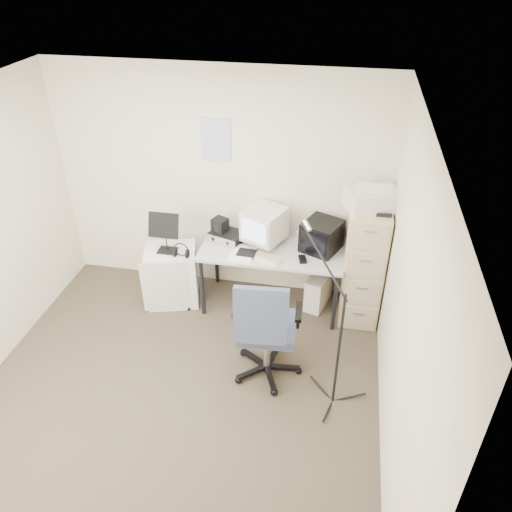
% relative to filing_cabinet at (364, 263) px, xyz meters
% --- Properties ---
extents(floor, '(3.60, 3.60, 0.01)m').
position_rel_filing_cabinet_xyz_m(floor, '(-1.58, -1.48, -0.66)').
color(floor, '#413729').
rests_on(floor, ground).
extents(ceiling, '(3.60, 3.60, 0.01)m').
position_rel_filing_cabinet_xyz_m(ceiling, '(-1.58, -1.48, 1.85)').
color(ceiling, white).
rests_on(ceiling, ground).
extents(wall_back, '(3.60, 0.02, 2.50)m').
position_rel_filing_cabinet_xyz_m(wall_back, '(-1.58, 0.32, 0.60)').
color(wall_back, silver).
rests_on(wall_back, ground).
extents(wall_front, '(3.60, 0.02, 2.50)m').
position_rel_filing_cabinet_xyz_m(wall_front, '(-1.58, -3.28, 0.60)').
color(wall_front, silver).
rests_on(wall_front, ground).
extents(wall_right, '(0.02, 3.60, 2.50)m').
position_rel_filing_cabinet_xyz_m(wall_right, '(0.22, -1.48, 0.60)').
color(wall_right, silver).
rests_on(wall_right, ground).
extents(wall_calendar, '(0.30, 0.02, 0.44)m').
position_rel_filing_cabinet_xyz_m(wall_calendar, '(-1.60, 0.31, 1.10)').
color(wall_calendar, white).
rests_on(wall_calendar, wall_back).
extents(filing_cabinet, '(0.40, 0.60, 1.30)m').
position_rel_filing_cabinet_xyz_m(filing_cabinet, '(0.00, 0.00, 0.00)').
color(filing_cabinet, tan).
rests_on(filing_cabinet, floor).
extents(printer, '(0.57, 0.49, 0.19)m').
position_rel_filing_cabinet_xyz_m(printer, '(0.00, -0.03, 0.74)').
color(printer, silver).
rests_on(printer, filing_cabinet).
extents(desk, '(1.50, 0.70, 0.73)m').
position_rel_filing_cabinet_xyz_m(desk, '(-0.95, -0.03, -0.29)').
color(desk, beige).
rests_on(desk, floor).
extents(crt_monitor, '(0.50, 0.51, 0.41)m').
position_rel_filing_cabinet_xyz_m(crt_monitor, '(-1.05, 0.05, 0.29)').
color(crt_monitor, silver).
rests_on(crt_monitor, desk).
extents(crt_tv, '(0.46, 0.48, 0.32)m').
position_rel_filing_cabinet_xyz_m(crt_tv, '(-0.45, 0.06, 0.24)').
color(crt_tv, black).
rests_on(crt_tv, desk).
extents(desk_speaker, '(0.10, 0.10, 0.16)m').
position_rel_filing_cabinet_xyz_m(desk_speaker, '(-0.67, 0.10, 0.16)').
color(desk_speaker, beige).
rests_on(desk_speaker, desk).
extents(keyboard, '(0.43, 0.28, 0.02)m').
position_rel_filing_cabinet_xyz_m(keyboard, '(-1.02, -0.22, 0.09)').
color(keyboard, silver).
rests_on(keyboard, desk).
extents(mouse, '(0.10, 0.13, 0.04)m').
position_rel_filing_cabinet_xyz_m(mouse, '(-0.62, -0.20, 0.10)').
color(mouse, black).
rests_on(mouse, desk).
extents(radio_receiver, '(0.41, 0.34, 0.10)m').
position_rel_filing_cabinet_xyz_m(radio_receiver, '(-1.45, 0.06, 0.13)').
color(radio_receiver, black).
rests_on(radio_receiver, desk).
extents(radio_speaker, '(0.19, 0.18, 0.15)m').
position_rel_filing_cabinet_xyz_m(radio_speaker, '(-1.53, 0.07, 0.25)').
color(radio_speaker, black).
rests_on(radio_speaker, radio_receiver).
extents(papers, '(0.25, 0.33, 0.02)m').
position_rel_filing_cabinet_xyz_m(papers, '(-1.23, -0.19, 0.09)').
color(papers, white).
rests_on(papers, desk).
extents(pc_tower, '(0.30, 0.45, 0.39)m').
position_rel_filing_cabinet_xyz_m(pc_tower, '(-0.44, 0.06, -0.46)').
color(pc_tower, silver).
rests_on(pc_tower, floor).
extents(office_chair, '(0.70, 0.70, 1.13)m').
position_rel_filing_cabinet_xyz_m(office_chair, '(-0.83, -1.05, -0.09)').
color(office_chair, '#303649').
rests_on(office_chair, floor).
extents(side_cart, '(0.63, 0.56, 0.67)m').
position_rel_filing_cabinet_xyz_m(side_cart, '(-2.04, -0.15, -0.32)').
color(side_cart, white).
rests_on(side_cart, floor).
extents(music_stand, '(0.36, 0.26, 0.47)m').
position_rel_filing_cabinet_xyz_m(music_stand, '(-2.05, -0.18, 0.25)').
color(music_stand, black).
rests_on(music_stand, side_cart).
extents(headphones, '(0.19, 0.19, 0.03)m').
position_rel_filing_cabinet_xyz_m(headphones, '(-1.87, -0.26, 0.07)').
color(headphones, black).
rests_on(headphones, side_cart).
extents(mic_stand, '(0.03, 0.03, 1.56)m').
position_rel_filing_cabinet_xyz_m(mic_stand, '(-0.19, -1.29, 0.13)').
color(mic_stand, black).
rests_on(mic_stand, floor).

